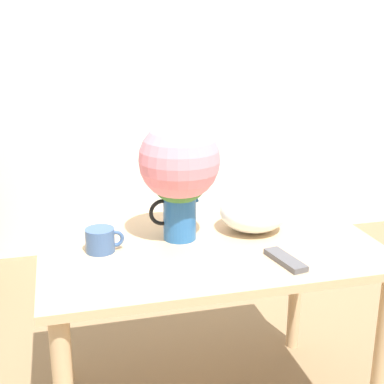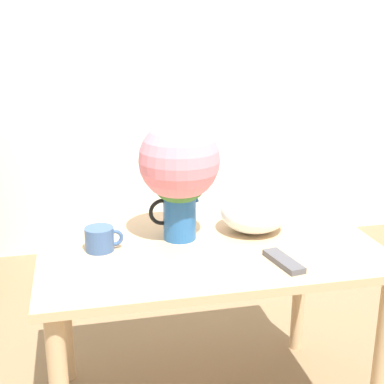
% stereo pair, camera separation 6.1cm
% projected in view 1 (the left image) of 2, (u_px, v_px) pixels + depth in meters
% --- Properties ---
extents(wall_back, '(8.00, 0.05, 2.60)m').
position_uv_depth(wall_back, '(127.00, 61.00, 3.50)').
color(wall_back, silver).
rests_on(wall_back, ground_plane).
extents(table, '(1.22, 0.83, 0.77)m').
position_uv_depth(table, '(207.00, 268.00, 2.01)').
color(table, tan).
rests_on(table, ground_plane).
extents(flower_vase, '(0.29, 0.29, 0.45)m').
position_uv_depth(flower_vase, '(179.00, 168.00, 1.92)').
color(flower_vase, '#235B9E').
rests_on(flower_vase, table).
extents(coffee_mug, '(0.14, 0.10, 0.08)m').
position_uv_depth(coffee_mug, '(101.00, 240.00, 1.87)').
color(coffee_mug, '#385689').
rests_on(coffee_mug, table).
extents(white_bowl, '(0.26, 0.26, 0.15)m').
position_uv_depth(white_bowl, '(253.00, 212.00, 2.06)').
color(white_bowl, white).
rests_on(white_bowl, table).
extents(remote_control, '(0.09, 0.19, 0.02)m').
position_uv_depth(remote_control, '(285.00, 260.00, 1.79)').
color(remote_control, '#4C4C51').
rests_on(remote_control, table).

